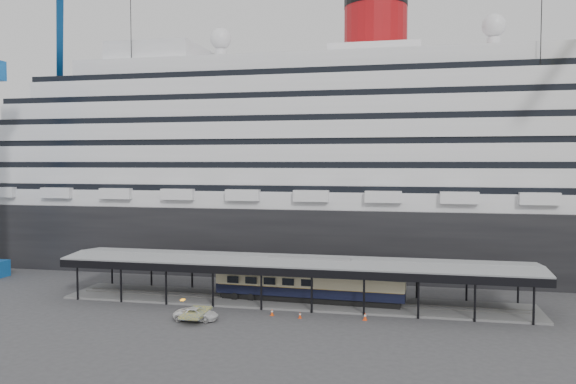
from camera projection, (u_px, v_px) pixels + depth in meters
name	position (u px, v px, depth m)	size (l,w,h in m)	color
ground	(285.00, 313.00, 62.09)	(200.00, 200.00, 0.00)	#39393C
cruise_ship	(326.00, 153.00, 92.39)	(130.00, 30.00, 43.90)	black
platform_canopy	(293.00, 283.00, 66.85)	(56.00, 9.18, 5.30)	slate
port_truck	(196.00, 314.00, 59.35)	(2.15, 4.65, 1.29)	silver
pullman_carriage	(309.00, 281.00, 66.45)	(22.57, 3.89, 22.06)	black
traffic_cone_left	(272.00, 312.00, 61.16)	(0.43, 0.43, 0.76)	#F04C0D
traffic_cone_mid	(300.00, 315.00, 60.12)	(0.46, 0.46, 0.70)	red
traffic_cone_right	(365.00, 316.00, 59.34)	(0.52, 0.52, 0.83)	#F83F0D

